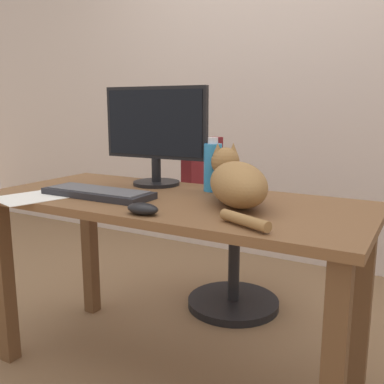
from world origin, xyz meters
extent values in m
plane|color=#846647|center=(0.00, 0.00, 0.00)|extent=(8.00, 8.00, 0.00)
cube|color=beige|center=(0.00, 1.51, 1.30)|extent=(6.00, 0.04, 2.60)
cube|color=brown|center=(0.00, 0.00, 0.70)|extent=(1.43, 0.63, 0.03)
cube|color=brown|center=(-0.65, -0.25, 0.34)|extent=(0.06, 0.06, 0.69)
cube|color=brown|center=(0.65, -0.25, 0.34)|extent=(0.06, 0.06, 0.69)
cube|color=brown|center=(-0.65, 0.25, 0.34)|extent=(0.06, 0.06, 0.69)
cube|color=brown|center=(0.65, 0.25, 0.34)|extent=(0.06, 0.06, 0.69)
cylinder|color=black|center=(-0.03, 0.66, 0.02)|extent=(0.48, 0.48, 0.04)
cylinder|color=black|center=(-0.03, 0.66, 0.21)|extent=(0.06, 0.06, 0.43)
cylinder|color=maroon|center=(-0.03, 0.66, 0.46)|extent=(0.44, 0.44, 0.06)
cube|color=maroon|center=(-0.22, 0.66, 0.69)|extent=(0.06, 0.35, 0.40)
cylinder|color=black|center=(-0.21, 0.20, 0.73)|extent=(0.20, 0.20, 0.01)
cylinder|color=black|center=(-0.21, 0.20, 0.78)|extent=(0.04, 0.04, 0.10)
cube|color=black|center=(-0.21, 0.20, 0.98)|extent=(0.48, 0.05, 0.30)
cube|color=black|center=(-0.20, 0.19, 0.98)|extent=(0.45, 0.02, 0.27)
cube|color=#232328|center=(-0.26, -0.11, 0.73)|extent=(0.44, 0.15, 0.02)
cube|color=#515156|center=(-0.26, -0.11, 0.74)|extent=(0.40, 0.12, 0.00)
ellipsoid|color=olive|center=(0.26, 0.00, 0.79)|extent=(0.36, 0.40, 0.15)
sphere|color=olive|center=(0.14, 0.17, 0.84)|extent=(0.11, 0.11, 0.11)
cone|color=olive|center=(0.11, 0.15, 0.89)|extent=(0.04, 0.04, 0.04)
cone|color=olive|center=(0.16, 0.19, 0.89)|extent=(0.04, 0.04, 0.04)
cylinder|color=olive|center=(0.39, -0.23, 0.74)|extent=(0.18, 0.10, 0.03)
ellipsoid|color=black|center=(0.05, -0.25, 0.74)|extent=(0.11, 0.06, 0.04)
cube|color=white|center=(-0.45, -0.22, 0.72)|extent=(0.28, 0.34, 0.00)
cylinder|color=#2D8CD1|center=(0.07, 0.20, 0.81)|extent=(0.07, 0.07, 0.19)
cylinder|color=silver|center=(0.07, 0.20, 0.92)|extent=(0.04, 0.04, 0.02)
camera|label=1|loc=(0.83, -1.32, 1.05)|focal=40.38mm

